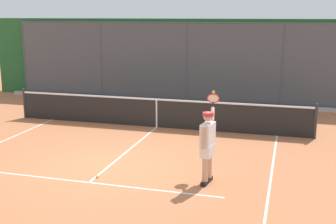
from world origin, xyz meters
name	(u,v)px	position (x,y,z in m)	size (l,w,h in m)	color
ground_plane	(111,165)	(0.00, 0.00, 0.00)	(60.00, 60.00, 0.00)	#B76B42
court_line_markings	(83,187)	(0.00, 1.50, 0.00)	(7.82, 9.27, 0.01)	white
fence_backdrop	(190,60)	(0.00, -8.72, 1.73)	(18.38, 1.37, 3.48)	#474C51
tennis_net	(157,113)	(0.00, -3.87, 0.49)	(10.05, 0.09, 1.07)	#2D2D2D
tennis_player	(208,142)	(-2.52, 0.49, 0.94)	(0.34, 1.39, 1.91)	black
tennis_ball_near_baseline	(97,176)	(-0.06, 0.89, 0.03)	(0.07, 0.07, 0.07)	#CCDB33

